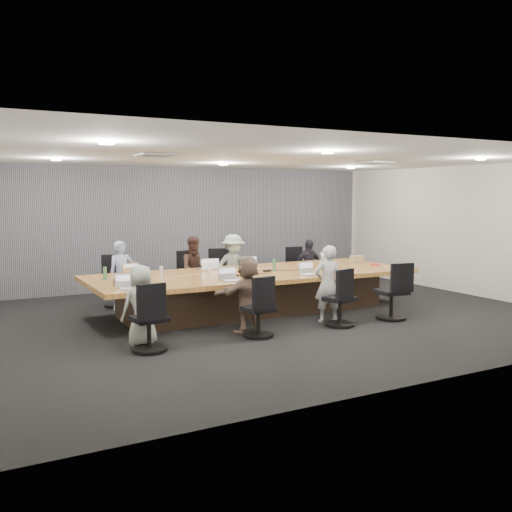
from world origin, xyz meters
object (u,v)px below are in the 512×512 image
person_1 (195,270)px  bottle_green_left (105,273)px  chair_0 (117,286)px  person_4 (141,305)px  laptop_0 (130,274)px  laptop_5 (232,281)px  chair_7 (391,296)px  chair_2 (226,277)px  laptop_1 (206,269)px  person_3 (308,266)px  snack_packet (375,264)px  laptop_2 (245,266)px  bottle_clear (161,272)px  chair_1 (189,280)px  laptop_6 (310,274)px  canvas_bag (357,259)px  bottle_green_right (274,265)px  person_6 (328,284)px  chair_4 (149,324)px  person_5 (248,294)px  chair_5 (258,314)px  chair_3 (300,273)px  conference_table (253,290)px  person_0 (122,275)px  laptop_3 (323,261)px  stapler (248,274)px  chair_6 (340,303)px  mug_brown (116,283)px  laptop_4 (130,289)px  person_2 (233,267)px

person_1 → bottle_green_left: bearing=-147.0°
chair_0 → person_4: 3.09m
laptop_0 → laptop_5: 2.05m
chair_7 → laptop_5: chair_7 is taller
chair_2 → laptop_1: (-0.84, -0.90, 0.33)m
person_3 → bottle_green_left: (-4.75, -1.05, 0.26)m
chair_7 → snack_packet: bearing=68.4°
laptop_2 → bottle_clear: 2.10m
chair_1 → laptop_6: (1.31, -2.50, 0.34)m
canvas_bag → chair_0: bearing=163.8°
snack_packet → bottle_green_right: bearing=174.3°
person_4 → laptop_6: 3.30m
laptop_0 → person_6: person_6 is taller
chair_4 → person_5: bearing=4.8°
laptop_0 → laptop_5: bearing=121.1°
chair_5 → bottle_clear: 2.08m
chair_2 → chair_3: (1.86, 0.00, -0.04)m
conference_table → person_4: person_4 is taller
person_1 → person_0: bearing=-174.0°
person_1 → person_6: (1.31, -2.70, -0.01)m
chair_5 → canvas_bag: canvas_bag is taller
chair_2 → person_4: bearing=66.9°
laptop_3 → stapler: size_ratio=1.63×
person_3 → bottle_green_right: bearing=-138.4°
laptop_0 → person_4: size_ratio=0.27×
chair_7 → chair_4: bearing=-171.4°
chair_2 → person_6: person_6 is taller
chair_6 → mug_brown: 3.62m
chair_4 → person_6: 3.28m
bottle_green_left → laptop_4: bearing=-84.2°
bottle_green_right → canvas_bag: bearing=9.4°
person_5 → chair_3: bearing=-144.7°
laptop_6 → bottle_green_left: bearing=152.7°
chair_4 → person_1: size_ratio=0.57×
conference_table → laptop_0: laptop_0 is taller
stapler → bottle_green_right: bearing=37.3°
chair_2 → person_4: (-2.78, -3.05, 0.17)m
person_2 → person_6: (0.47, -2.70, -0.02)m
conference_table → person_6: 1.55m
chair_6 → laptop_3: laptop_3 is taller
chair_4 → person_5: 1.77m
chair_0 → person_6: size_ratio=0.61×
laptop_3 → chair_0: bearing=-16.3°
chair_1 → person_1: 0.44m
mug_brown → laptop_0: bearing=65.4°
laptop_6 → mug_brown: bearing=164.3°
chair_5 → bottle_green_left: bearing=125.0°
chair_6 → person_5: person_5 is taller
person_3 → laptop_5: (-2.92, -2.15, 0.16)m
laptop_3 → person_1: bearing=-15.7°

